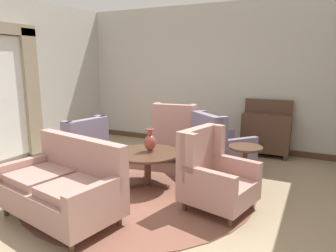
{
  "coord_description": "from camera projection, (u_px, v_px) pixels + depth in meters",
  "views": [
    {
      "loc": [
        2.32,
        -3.49,
        1.86
      ],
      "look_at": [
        0.36,
        0.51,
        0.95
      ],
      "focal_mm": 33.53,
      "sensor_mm": 36.0,
      "label": 1
    }
  ],
  "objects": [
    {
      "name": "ground",
      "position": [
        129.0,
        196.0,
        4.44
      ],
      "size": [
        8.67,
        8.67,
        0.0
      ],
      "primitive_type": "plane",
      "color": "#9E896B"
    },
    {
      "name": "porcelain_vase",
      "position": [
        150.0,
        142.0,
        4.68
      ],
      "size": [
        0.18,
        0.18,
        0.36
      ],
      "color": "brown",
      "rests_on": "coffee_table"
    },
    {
      "name": "baseboard_back",
      "position": [
        203.0,
        143.0,
        7.11
      ],
      "size": [
        5.78,
        0.03,
        0.12
      ],
      "primitive_type": "cube",
      "color": "#4C3323",
      "rests_on": "ground"
    },
    {
      "name": "armchair_far_left",
      "position": [
        177.0,
        136.0,
        6.0
      ],
      "size": [
        0.9,
        0.91,
        1.11
      ],
      "rotation": [
        0.0,
        0.0,
        3.29
      ],
      "color": "tan",
      "rests_on": "ground"
    },
    {
      "name": "sideboard",
      "position": [
        266.0,
        132.0,
        6.21
      ],
      "size": [
        0.92,
        0.36,
        1.13
      ],
      "color": "#4C3323",
      "rests_on": "ground"
    },
    {
      "name": "coffee_table",
      "position": [
        147.0,
        157.0,
        4.71
      ],
      "size": [
        0.98,
        0.98,
        0.53
      ],
      "color": "#4C3323",
      "rests_on": "ground"
    },
    {
      "name": "wall_left",
      "position": [
        30.0,
        79.0,
        6.2
      ],
      "size": [
        0.08,
        4.33,
        3.06
      ],
      "primitive_type": "cube",
      "color": "#BCB7AD",
      "rests_on": "ground"
    },
    {
      "name": "armchair_beside_settee",
      "position": [
        80.0,
        149.0,
        5.32
      ],
      "size": [
        0.91,
        0.9,
        0.95
      ],
      "rotation": [
        0.0,
        0.0,
        4.53
      ],
      "color": "slate",
      "rests_on": "ground"
    },
    {
      "name": "area_rug",
      "position": [
        140.0,
        188.0,
        4.71
      ],
      "size": [
        3.38,
        3.38,
        0.01
      ],
      "primitive_type": "cylinder",
      "color": "brown",
      "rests_on": "ground"
    },
    {
      "name": "settee",
      "position": [
        63.0,
        187.0,
        3.72
      ],
      "size": [
        1.63,
        1.08,
        0.96
      ],
      "rotation": [
        0.0,
        0.0,
        -0.19
      ],
      "color": "tan",
      "rests_on": "ground"
    },
    {
      "name": "armchair_near_sideboard",
      "position": [
        219.0,
        147.0,
        5.35
      ],
      "size": [
        1.14,
        1.15,
        1.03
      ],
      "rotation": [
        0.0,
        0.0,
        2.44
      ],
      "color": "slate",
      "rests_on": "ground"
    },
    {
      "name": "side_table",
      "position": [
        245.0,
        165.0,
        4.49
      ],
      "size": [
        0.48,
        0.48,
        0.69
      ],
      "color": "#4C3323",
      "rests_on": "ground"
    },
    {
      "name": "armchair_foreground_right",
      "position": [
        213.0,
        176.0,
        3.99
      ],
      "size": [
        0.96,
        0.91,
        1.03
      ],
      "rotation": [
        0.0,
        0.0,
        7.62
      ],
      "color": "tan",
      "rests_on": "ground"
    },
    {
      "name": "wall_back",
      "position": [
        205.0,
        77.0,
        6.86
      ],
      "size": [
        5.94,
        0.08,
        3.06
      ],
      "primitive_type": "cube",
      "color": "#BCB7AD",
      "rests_on": "ground"
    }
  ]
}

